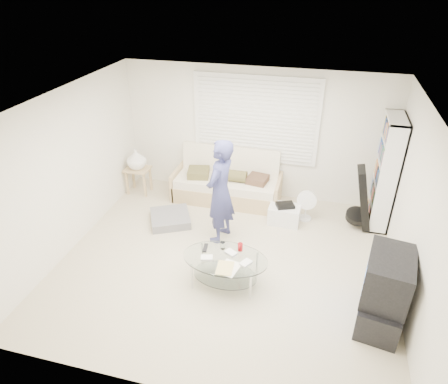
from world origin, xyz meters
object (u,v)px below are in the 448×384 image
(tv_unit, at_px, (384,291))
(coffee_table, at_px, (225,263))
(futon_sofa, at_px, (227,184))
(bookshelf, at_px, (385,173))

(tv_unit, bearing_deg, coffee_table, 174.87)
(tv_unit, relative_size, coffee_table, 0.84)
(futon_sofa, relative_size, bookshelf, 1.05)
(bookshelf, height_order, tv_unit, bookshelf)
(tv_unit, distance_m, coffee_table, 2.10)
(coffee_table, bearing_deg, tv_unit, -5.13)
(tv_unit, xyz_separation_m, coffee_table, (-2.08, 0.19, -0.14))
(futon_sofa, xyz_separation_m, tv_unit, (2.64, -2.51, 0.17))
(futon_sofa, xyz_separation_m, bookshelf, (2.76, -0.11, 0.65))
(futon_sofa, height_order, bookshelf, bookshelf)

